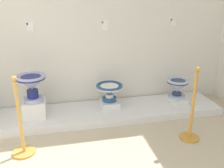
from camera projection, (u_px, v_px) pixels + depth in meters
wall_back at (105, 21)px, 3.85m from camera, size 4.41×0.06×2.82m
display_platform at (111, 112)px, 3.91m from camera, size 3.49×0.77×0.11m
plinth_block_broad_patterned at (35, 109)px, 3.59m from camera, size 0.32×0.30×0.25m
antique_toilet_broad_patterned at (32, 84)px, 3.46m from camera, size 0.41×0.41×0.39m
plinth_block_leftmost at (109, 103)px, 3.96m from camera, size 0.28×0.33×0.10m
antique_toilet_leftmost at (109, 89)px, 3.88m from camera, size 0.42×0.42×0.28m
plinth_block_central_ornate at (176, 99)px, 4.16m from camera, size 0.28×0.36×0.06m
antique_toilet_central_ornate at (177, 86)px, 4.09m from camera, size 0.37×0.37×0.32m
info_placard_first at (30, 27)px, 3.61m from camera, size 0.11×0.01×0.13m
info_placard_second at (104, 25)px, 3.83m from camera, size 0.09×0.01×0.16m
info_placard_third at (173, 22)px, 4.06m from camera, size 0.10×0.01×0.12m
stanchion_post_near_left at (22, 133)px, 2.88m from camera, size 0.28×0.28×0.98m
stanchion_post_near_right at (191, 119)px, 3.18m from camera, size 0.26×0.26×0.99m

